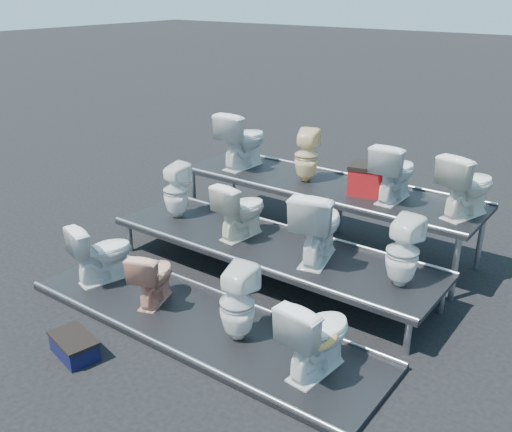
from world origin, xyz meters
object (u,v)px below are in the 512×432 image
Objects in this scene: toilet_0 at (102,252)px; step_stool at (74,347)px; toilet_5 at (241,209)px; toilet_7 at (403,252)px; toilet_8 at (243,139)px; toilet_3 at (317,334)px; toilet_9 at (306,155)px; toilet_2 at (238,303)px; toilet_11 at (467,185)px; toilet_6 at (318,225)px; red_crate at (369,181)px; toilet_4 at (176,190)px; toilet_10 at (394,171)px; toilet_1 at (153,276)px.

toilet_0 reaches higher than step_stool.
toilet_7 reaches higher than toilet_5.
toilet_0 is 2.74m from toilet_8.
toilet_0 is at bearing 5.73° from toilet_3.
toilet_3 is at bearing 108.35° from toilet_9.
toilet_5 is 1.42× the size of step_stool.
toilet_5 is at bearing -29.09° from toilet_3.
toilet_11 is at bearing -121.75° from toilet_2.
toilet_6 reaches higher than toilet_2.
red_crate is at bearing -47.30° from toilet_7.
toilet_11 is at bearing -178.43° from toilet_8.
step_stool is (-1.28, -2.42, -0.80)m from toilet_6.
toilet_2 is 0.95× the size of toilet_8.
toilet_7 is at bearing -141.99° from toilet_0.
toilet_9 is (1.21, 2.60, 0.79)m from toilet_0.
toilet_3 is 2.75m from toilet_11.
toilet_0 is 2.58m from toilet_6.
toilet_2 is at bearing 151.47° from toilet_4.
toilet_3 is at bearing 160.08° from toilet_4.
toilet_8 is at bearing -46.34° from toilet_6.
toilet_5 is 1.95m from toilet_10.
toilet_10 is 0.40m from red_crate.
toilet_6 is at bearing -173.94° from toilet_5.
toilet_1 is 1.27× the size of step_stool.
toilet_8 is (0.13, 1.30, 0.45)m from toilet_4.
toilet_11 reaches higher than toilet_2.
toilet_7 is at bearing -94.26° from toilet_3.
toilet_6 is at bearing -100.28° from toilet_2.
toilet_8 is (-0.97, 1.30, 0.46)m from toilet_5.
toilet_8 reaches higher than toilet_9.
toilet_8 is 1.66× the size of step_stool.
toilet_5 is (-0.96, 1.30, 0.36)m from toilet_2.
toilet_2 is 2.46m from toilet_4.
toilet_5 reaches higher than toilet_1.
red_crate is (1.29, 2.62, 0.65)m from toilet_1.
red_crate is at bearing -144.67° from toilet_4.
toilet_0 is at bearing 16.79° from toilet_6.
toilet_0 is 0.94× the size of toilet_3.
red_crate is (-0.03, 1.32, 0.14)m from toilet_6.
toilet_1 is at bearing 107.42° from toilet_8.
toilet_8 reaches higher than toilet_3.
toilet_11 is (3.26, 0.00, -0.04)m from toilet_8.
toilet_0 is at bearing 46.95° from toilet_10.
toilet_3 is 2.37m from step_stool.
toilet_9 is (1.09, 0.00, -0.06)m from toilet_8.
toilet_9 reaches higher than step_stool.
toilet_8 is at bearing 114.46° from step_stool.
toilet_10 is (1.63, 2.60, 0.85)m from toilet_1.
toilet_0 is at bearing -141.19° from red_crate.
toilet_9 is at bearing 169.60° from red_crate.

